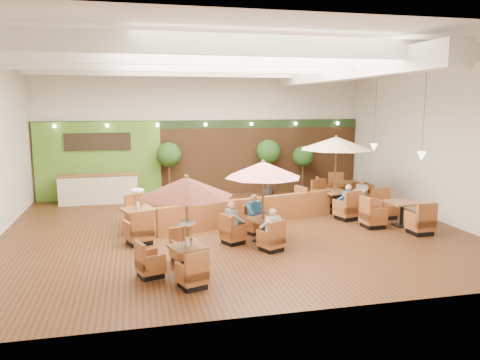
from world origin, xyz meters
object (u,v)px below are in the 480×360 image
object	(u,v)px
table_5	(340,192)
diner_1	(255,210)
table_1	(261,183)
topiary_0	(169,157)
diner_0	(271,225)
diner_4	(361,191)
topiary_1	(268,154)
diner_2	(233,218)
table_2	(336,161)
booth_divider	(251,211)
table_4	(393,215)
diner_3	(347,198)
topiary_2	(303,158)
service_counter	(99,189)
table_3	(138,218)
table_0	(184,203)

from	to	relation	value
table_5	diner_1	world-z (taller)	diner_1
table_1	topiary_0	world-z (taller)	table_1
diner_0	diner_4	xyz separation A→B (m)	(4.53, 3.74, 0.02)
topiary_0	diner_1	world-z (taller)	topiary_0
topiary_1	diner_2	world-z (taller)	topiary_1
table_2	booth_divider	bearing A→B (deg)	179.67
table_4	table_5	xyz separation A→B (m)	(0.01, 4.03, -0.01)
diner_0	diner_3	bearing A→B (deg)	10.94
table_2	topiary_2	size ratio (longest dim) A/B	1.39
booth_divider	topiary_0	bearing A→B (deg)	100.74
table_1	diner_1	xyz separation A→B (m)	(0.05, 0.87, -0.98)
table_4	topiary_2	bearing A→B (deg)	95.82
diner_0	diner_3	xyz separation A→B (m)	(3.50, 2.71, 0.02)
table_2	topiary_2	distance (m)	3.86
service_counter	diner_2	size ratio (longest dim) A/B	3.94
table_3	table_5	world-z (taller)	table_3
diner_3	topiary_1	bearing A→B (deg)	87.41
table_3	table_5	xyz separation A→B (m)	(8.04, 3.17, -0.13)
topiary_2	diner_0	size ratio (longest dim) A/B	2.90
table_1	table_4	xyz separation A→B (m)	(4.63, 0.70, -1.34)
table_0	topiary_0	bearing A→B (deg)	68.92
diner_3	diner_1	bearing A→B (deg)	177.25
table_1	topiary_2	bearing A→B (deg)	36.32
table_3	diner_1	size ratio (longest dim) A/B	3.80
table_2	table_3	size ratio (longest dim) A/B	1.01
service_counter	diner_3	bearing A→B (deg)	-29.04
diner_1	table_5	bearing A→B (deg)	-160.70
topiary_1	diner_0	size ratio (longest dim) A/B	3.32
service_counter	table_2	distance (m)	9.27
diner_1	diner_2	size ratio (longest dim) A/B	1.00
table_5	diner_3	xyz separation A→B (m)	(-1.09, -2.89, 0.38)
table_4	topiary_0	bearing A→B (deg)	135.64
diner_2	diner_3	bearing A→B (deg)	97.21
table_0	diner_2	world-z (taller)	table_0
table_5	service_counter	bearing A→B (deg)	-172.93
table_3	diner_0	bearing A→B (deg)	-55.58
table_4	table_2	bearing A→B (deg)	113.96
topiary_2	topiary_0	bearing A→B (deg)	180.00
table_0	table_1	size ratio (longest dim) A/B	0.97
table_1	table_2	size ratio (longest dim) A/B	0.86
booth_divider	table_1	xyz separation A→B (m)	(-0.20, -1.95, 1.28)
diner_1	diner_4	distance (m)	4.95
table_4	diner_3	world-z (taller)	diner_3
table_0	topiary_2	size ratio (longest dim) A/B	1.16
topiary_2	diner_4	world-z (taller)	topiary_2
topiary_0	table_0	bearing A→B (deg)	-92.08
table_3	table_4	size ratio (longest dim) A/B	1.05
topiary_1	diner_3	size ratio (longest dim) A/B	3.12
table_4	topiary_1	world-z (taller)	topiary_1
table_1	topiary_1	size ratio (longest dim) A/B	1.04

